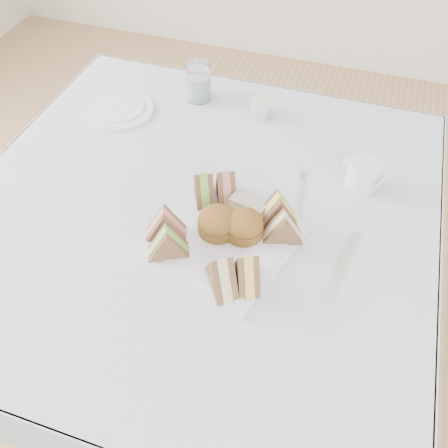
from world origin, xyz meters
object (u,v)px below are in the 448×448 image
(serving_plate, at_px, (224,238))
(water_glass, at_px, (198,82))
(creamer_jug, at_px, (363,174))
(table, at_px, (202,299))

(serving_plate, relative_size, water_glass, 2.68)
(water_glass, bearing_deg, creamer_jug, -24.12)
(table, relative_size, water_glass, 9.13)
(table, xyz_separation_m, water_glass, (-0.13, 0.39, 0.43))
(water_glass, height_order, creamer_jug, water_glass)
(table, xyz_separation_m, creamer_jug, (0.33, 0.18, 0.41))
(table, bearing_deg, creamer_jug, 28.28)
(water_glass, distance_m, creamer_jug, 0.51)
(water_glass, bearing_deg, serving_plate, -64.13)
(serving_plate, bearing_deg, table, 157.57)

